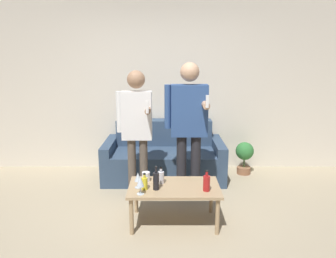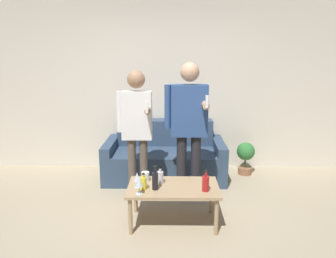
{
  "view_description": "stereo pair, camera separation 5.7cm",
  "coord_description": "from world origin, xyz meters",
  "px_view_note": "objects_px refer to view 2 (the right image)",
  "views": [
    {
      "loc": [
        0.14,
        -3.08,
        1.8
      ],
      "look_at": [
        0.14,
        0.66,
        0.95
      ],
      "focal_mm": 35.0,
      "sensor_mm": 36.0,
      "label": 1
    },
    {
      "loc": [
        0.2,
        -3.08,
        1.8
      ],
      "look_at": [
        0.14,
        0.66,
        0.95
      ],
      "focal_mm": 35.0,
      "sensor_mm": 36.0,
      "label": 2
    }
  ],
  "objects_px": {
    "bottle_orange": "(206,183)",
    "person_standing_left": "(137,124)",
    "person_standing_right": "(189,121)",
    "coffee_table": "(173,190)",
    "couch": "(165,157)"
  },
  "relations": [
    {
      "from": "person_standing_right",
      "to": "bottle_orange",
      "type": "bearing_deg",
      "value": -78.8
    },
    {
      "from": "bottle_orange",
      "to": "person_standing_left",
      "type": "xyz_separation_m",
      "value": [
        -0.78,
        0.75,
        0.46
      ]
    },
    {
      "from": "person_standing_left",
      "to": "bottle_orange",
      "type": "bearing_deg",
      "value": -43.79
    },
    {
      "from": "person_standing_left",
      "to": "person_standing_right",
      "type": "height_order",
      "value": "person_standing_right"
    },
    {
      "from": "person_standing_right",
      "to": "coffee_table",
      "type": "bearing_deg",
      "value": -106.78
    },
    {
      "from": "couch",
      "to": "person_standing_right",
      "type": "relative_size",
      "value": 1.02
    },
    {
      "from": "couch",
      "to": "bottle_orange",
      "type": "distance_m",
      "value": 1.63
    },
    {
      "from": "coffee_table",
      "to": "bottle_orange",
      "type": "bearing_deg",
      "value": -20.15
    },
    {
      "from": "coffee_table",
      "to": "bottle_orange",
      "type": "xyz_separation_m",
      "value": [
        0.33,
        -0.12,
        0.13
      ]
    },
    {
      "from": "person_standing_left",
      "to": "person_standing_right",
      "type": "bearing_deg",
      "value": -1.08
    },
    {
      "from": "coffee_table",
      "to": "bottle_orange",
      "type": "height_order",
      "value": "bottle_orange"
    },
    {
      "from": "coffee_table",
      "to": "person_standing_right",
      "type": "xyz_separation_m",
      "value": [
        0.19,
        0.62,
        0.63
      ]
    },
    {
      "from": "person_standing_right",
      "to": "person_standing_left",
      "type": "bearing_deg",
      "value": 178.92
    },
    {
      "from": "coffee_table",
      "to": "person_standing_left",
      "type": "xyz_separation_m",
      "value": [
        -0.45,
        0.63,
        0.6
      ]
    },
    {
      "from": "couch",
      "to": "bottle_orange",
      "type": "xyz_separation_m",
      "value": [
        0.46,
        -1.54,
        0.22
      ]
    }
  ]
}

